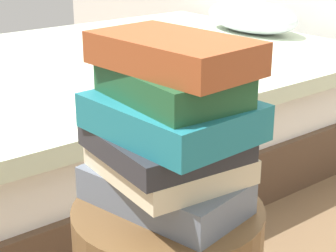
{
  "coord_description": "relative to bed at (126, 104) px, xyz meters",
  "views": [
    {
      "loc": [
        0.65,
        -0.56,
        1.01
      ],
      "look_at": [
        0.0,
        0.0,
        0.7
      ],
      "focal_mm": 60.46,
      "sensor_mm": 36.0,
      "label": 1
    }
  ],
  "objects": [
    {
      "name": "book_teal",
      "position": [
        1.3,
        -0.87,
        0.48
      ],
      "size": [
        0.26,
        0.2,
        0.06
      ],
      "primitive_type": "cube",
      "rotation": [
        0.0,
        0.0,
        0.02
      ],
      "color": "#1E727F",
      "rests_on": "book_charcoal"
    },
    {
      "name": "book_charcoal",
      "position": [
        1.28,
        -0.86,
        0.43
      ],
      "size": [
        0.25,
        0.24,
        0.04
      ],
      "primitive_type": "cube",
      "rotation": [
        0.0,
        0.0,
        -0.13
      ],
      "color": "#28282D",
      "rests_on": "book_cream"
    },
    {
      "name": "book_slate",
      "position": [
        1.28,
        -0.86,
        0.34
      ],
      "size": [
        0.29,
        0.2,
        0.06
      ],
      "primitive_type": "cube",
      "rotation": [
        0.0,
        0.0,
        0.16
      ],
      "color": "slate",
      "rests_on": "side_table"
    },
    {
      "name": "book_forest",
      "position": [
        1.3,
        -0.86,
        0.54
      ],
      "size": [
        0.24,
        0.17,
        0.05
      ],
      "primitive_type": "cube",
      "rotation": [
        0.0,
        0.0,
        -0.1
      ],
      "color": "#1E512D",
      "rests_on": "book_teal"
    },
    {
      "name": "book_cream",
      "position": [
        1.28,
        -0.85,
        0.39
      ],
      "size": [
        0.26,
        0.23,
        0.04
      ],
      "primitive_type": "cube",
      "rotation": [
        0.0,
        0.0,
        -0.13
      ],
      "color": "beige",
      "rests_on": "book_slate"
    },
    {
      "name": "book_rust",
      "position": [
        1.3,
        -0.86,
        0.59
      ],
      "size": [
        0.27,
        0.16,
        0.05
      ],
      "primitive_type": "cube",
      "rotation": [
        0.0,
        0.0,
        0.05
      ],
      "color": "#994723",
      "rests_on": "book_forest"
    },
    {
      "name": "bed",
      "position": [
        0.0,
        0.0,
        0.0
      ],
      "size": [
        1.6,
        2.05,
        0.62
      ],
      "rotation": [
        0.0,
        0.0,
        -0.03
      ],
      "color": "#4C3828",
      "rests_on": "ground_plane"
    }
  ]
}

